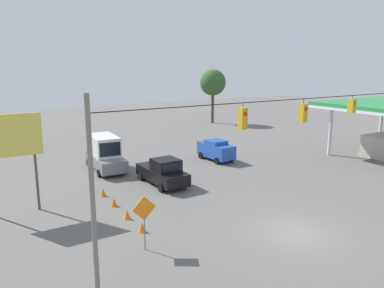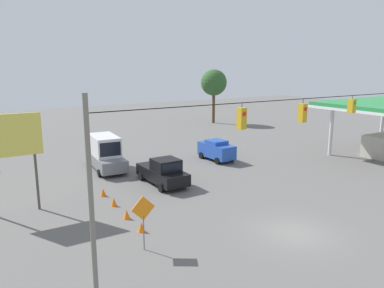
% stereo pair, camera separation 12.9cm
% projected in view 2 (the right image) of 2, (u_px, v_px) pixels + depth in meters
% --- Properties ---
extents(ground_plane, '(140.00, 140.00, 0.00)m').
position_uv_depth(ground_plane, '(295.00, 233.00, 20.63)').
color(ground_plane, '#605E5B').
extents(overhead_signal_span, '(22.49, 0.38, 8.14)m').
position_uv_depth(overhead_signal_span, '(299.00, 145.00, 19.53)').
color(overhead_signal_span, slate).
rests_on(overhead_signal_span, ground_plane).
extents(sedan_blue_oncoming_far, '(2.07, 4.08, 1.98)m').
position_uv_depth(sedan_blue_oncoming_far, '(216.00, 150.00, 36.33)').
color(sedan_blue_oncoming_far, '#234CB2').
rests_on(sedan_blue_oncoming_far, ground_plane).
extents(box_truck_grey_withflow_far, '(2.76, 6.28, 3.01)m').
position_uv_depth(box_truck_grey_withflow_far, '(105.00, 153.00, 33.10)').
color(box_truck_grey_withflow_far, slate).
rests_on(box_truck_grey_withflow_far, ground_plane).
extents(pickup_truck_black_withflow_mid, '(2.33, 5.26, 2.12)m').
position_uv_depth(pickup_truck_black_withflow_mid, '(163.00, 172.00, 28.94)').
color(pickup_truck_black_withflow_mid, black).
rests_on(pickup_truck_black_withflow_mid, ground_plane).
extents(traffic_cone_nearest, '(0.42, 0.42, 0.57)m').
position_uv_depth(traffic_cone_nearest, '(141.00, 227.00, 20.77)').
color(traffic_cone_nearest, orange).
rests_on(traffic_cone_nearest, ground_plane).
extents(traffic_cone_second, '(0.42, 0.42, 0.57)m').
position_uv_depth(traffic_cone_second, '(127.00, 214.00, 22.52)').
color(traffic_cone_second, orange).
rests_on(traffic_cone_second, ground_plane).
extents(traffic_cone_third, '(0.42, 0.42, 0.57)m').
position_uv_depth(traffic_cone_third, '(114.00, 202.00, 24.57)').
color(traffic_cone_third, orange).
rests_on(traffic_cone_third, ground_plane).
extents(traffic_cone_fourth, '(0.42, 0.42, 0.57)m').
position_uv_depth(traffic_cone_fourth, '(103.00, 192.00, 26.45)').
color(traffic_cone_fourth, orange).
rests_on(traffic_cone_fourth, ground_plane).
extents(roadside_billboard, '(3.49, 0.16, 6.25)m').
position_uv_depth(roadside_billboard, '(12.00, 143.00, 22.56)').
color(roadside_billboard, '#4C473D').
rests_on(roadside_billboard, ground_plane).
extents(work_zone_sign, '(1.27, 0.06, 2.84)m').
position_uv_depth(work_zone_sign, '(143.00, 212.00, 18.40)').
color(work_zone_sign, slate).
rests_on(work_zone_sign, ground_plane).
extents(tree_horizon_left, '(4.10, 4.10, 8.46)m').
position_uv_depth(tree_horizon_left, '(214.00, 83.00, 58.78)').
color(tree_horizon_left, '#4C3823').
rests_on(tree_horizon_left, ground_plane).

